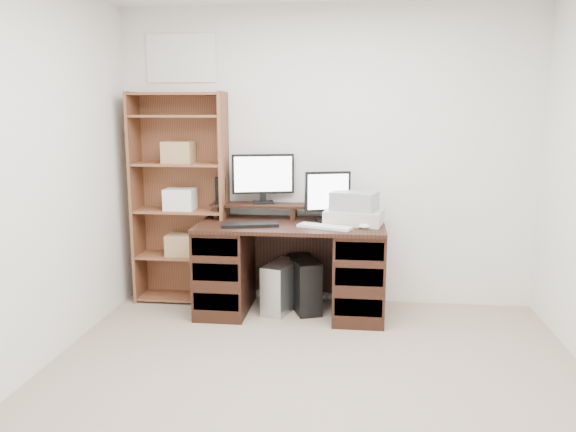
% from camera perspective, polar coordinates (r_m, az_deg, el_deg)
% --- Properties ---
extents(room, '(3.54, 4.04, 2.54)m').
position_cam_1_polar(room, '(2.81, 1.89, 2.56)').
color(room, tan).
rests_on(room, ground).
extents(desk, '(1.50, 0.70, 0.75)m').
position_cam_1_polar(desk, '(4.61, 0.31, -5.15)').
color(desk, black).
rests_on(desk, ground).
extents(riser_shelf, '(1.40, 0.22, 0.12)m').
position_cam_1_polar(riser_shelf, '(4.71, 0.59, 0.86)').
color(riser_shelf, black).
rests_on(riser_shelf, desk).
extents(monitor_wide, '(0.52, 0.19, 0.42)m').
position_cam_1_polar(monitor_wide, '(4.75, -2.55, 4.09)').
color(monitor_wide, black).
rests_on(monitor_wide, riser_shelf).
extents(monitor_small, '(0.37, 0.18, 0.41)m').
position_cam_1_polar(monitor_small, '(4.58, 4.05, 2.20)').
color(monitor_small, black).
rests_on(monitor_small, desk).
extents(speaker, '(0.11, 0.11, 0.22)m').
position_cam_1_polar(speaker, '(4.79, -6.88, 2.61)').
color(speaker, black).
rests_on(speaker, riser_shelf).
extents(keyboard_black, '(0.47, 0.26, 0.02)m').
position_cam_1_polar(keyboard_black, '(4.42, -3.91, -0.88)').
color(keyboard_black, black).
rests_on(keyboard_black, desk).
extents(keyboard_white, '(0.44, 0.26, 0.02)m').
position_cam_1_polar(keyboard_white, '(4.36, 3.76, -1.09)').
color(keyboard_white, white).
rests_on(keyboard_white, desk).
extents(mouse, '(0.10, 0.08, 0.04)m').
position_cam_1_polar(mouse, '(4.36, 7.75, -1.05)').
color(mouse, white).
rests_on(mouse, desk).
extents(printer, '(0.50, 0.41, 0.11)m').
position_cam_1_polar(printer, '(4.53, 6.73, -0.09)').
color(printer, '#BEB5A5').
rests_on(printer, desk).
extents(basket, '(0.40, 0.34, 0.15)m').
position_cam_1_polar(basket, '(4.51, 6.77, 1.53)').
color(basket, '#92979C').
rests_on(basket, printer).
extents(tower_silver, '(0.30, 0.45, 0.41)m').
position_cam_1_polar(tower_silver, '(4.69, -0.73, -7.22)').
color(tower_silver, '#B1B4B8').
rests_on(tower_silver, ground).
extents(tower_black, '(0.32, 0.47, 0.44)m').
position_cam_1_polar(tower_black, '(4.72, 1.71, -6.96)').
color(tower_black, black).
rests_on(tower_black, ground).
extents(bookshelf, '(0.80, 0.30, 1.80)m').
position_cam_1_polar(bookshelf, '(4.90, -10.82, 1.94)').
color(bookshelf, brown).
rests_on(bookshelf, ground).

